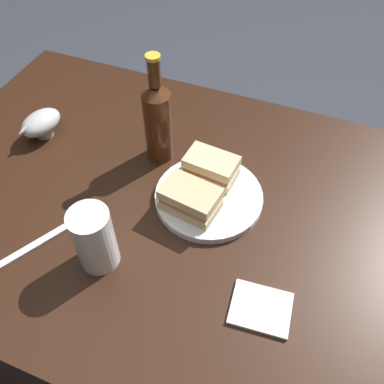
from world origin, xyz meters
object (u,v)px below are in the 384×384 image
(plate, at_px, (209,197))
(fork, at_px, (28,249))
(sandwich_half_left, at_px, (211,167))
(cider_bottle, at_px, (158,120))
(napkin, at_px, (261,308))
(gravy_boat, at_px, (40,123))
(pint_glass, at_px, (95,241))
(sandwich_half_right, at_px, (190,199))

(plate, bearing_deg, fork, 41.17)
(sandwich_half_left, bearing_deg, cider_bottle, -15.15)
(plate, xyz_separation_m, napkin, (-0.18, 0.21, -0.00))
(sandwich_half_left, bearing_deg, napkin, 126.19)
(sandwich_half_left, distance_m, fork, 0.42)
(plate, bearing_deg, cider_bottle, -29.92)
(sandwich_half_left, relative_size, gravy_boat, 0.92)
(cider_bottle, distance_m, fork, 0.39)
(pint_glass, height_order, fork, pint_glass)
(gravy_boat, distance_m, fork, 0.35)
(pint_glass, bearing_deg, fork, 13.70)
(sandwich_half_right, bearing_deg, plate, -117.05)
(sandwich_half_left, bearing_deg, pint_glass, 64.02)
(cider_bottle, bearing_deg, plate, 150.08)
(pint_glass, height_order, cider_bottle, cider_bottle)
(plate, xyz_separation_m, sandwich_half_left, (0.01, -0.05, 0.04))
(napkin, distance_m, fork, 0.48)
(plate, distance_m, napkin, 0.28)
(sandwich_half_right, height_order, cider_bottle, cider_bottle)
(plate, bearing_deg, pint_glass, 56.26)
(pint_glass, bearing_deg, napkin, -177.69)
(plate, height_order, pint_glass, pint_glass)
(napkin, bearing_deg, pint_glass, 2.31)
(pint_glass, xyz_separation_m, fork, (0.15, 0.04, -0.06))
(sandwich_half_left, bearing_deg, sandwich_half_right, 84.29)
(sandwich_half_left, relative_size, pint_glass, 0.85)
(gravy_boat, bearing_deg, sandwich_half_left, -179.19)
(plate, height_order, cider_bottle, cider_bottle)
(sandwich_half_left, height_order, gravy_boat, sandwich_half_left)
(sandwich_half_left, height_order, napkin, sandwich_half_left)
(sandwich_half_right, bearing_deg, sandwich_half_left, -95.71)
(plate, xyz_separation_m, pint_glass, (0.15, 0.22, 0.06))
(gravy_boat, bearing_deg, fork, 119.28)
(plate, relative_size, cider_bottle, 0.88)
(gravy_boat, bearing_deg, plate, 174.36)
(fork, bearing_deg, napkin, 124.72)
(sandwich_half_right, distance_m, napkin, 0.26)
(pint_glass, bearing_deg, sandwich_half_left, -115.98)
(plate, distance_m, sandwich_half_left, 0.07)
(sandwich_half_left, height_order, cider_bottle, cider_bottle)
(sandwich_half_left, xyz_separation_m, cider_bottle, (0.15, -0.04, 0.06))
(pint_glass, height_order, gravy_boat, pint_glass)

